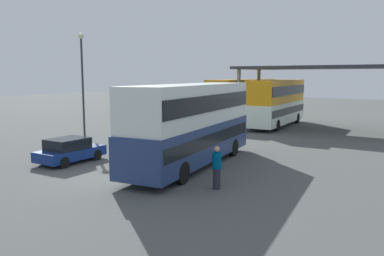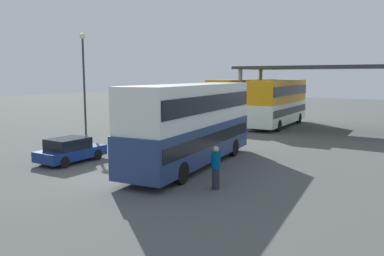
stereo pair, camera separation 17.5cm
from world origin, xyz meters
name	(u,v)px [view 1 (the left image)]	position (x,y,z in m)	size (l,w,h in m)	color
ground_plane	(124,178)	(0.00, 0.00, 0.00)	(140.00, 140.00, 0.00)	#4F5250
double_decker_main	(192,122)	(1.33, 3.84, 2.34)	(3.59, 10.93, 4.27)	navy
parked_hatchback	(70,150)	(-4.74, 0.97, 0.67)	(1.81, 3.71, 1.35)	navy
double_decker_near_canopy	(243,99)	(-4.54, 23.27, 2.35)	(2.92, 11.57, 4.29)	silver
double_decker_mid_row	(277,101)	(-0.35, 21.55, 2.34)	(2.76, 10.45, 4.28)	white
depot_canopy	(332,71)	(4.46, 21.33, 5.10)	(16.71, 6.22, 5.51)	#33353A
lamppost_tall	(82,72)	(-11.45, 8.29, 4.98)	(0.44, 0.44, 7.93)	#33353A
pedestrian_waiting	(217,168)	(4.44, 0.76, 0.91)	(0.38, 0.38, 1.82)	#262633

